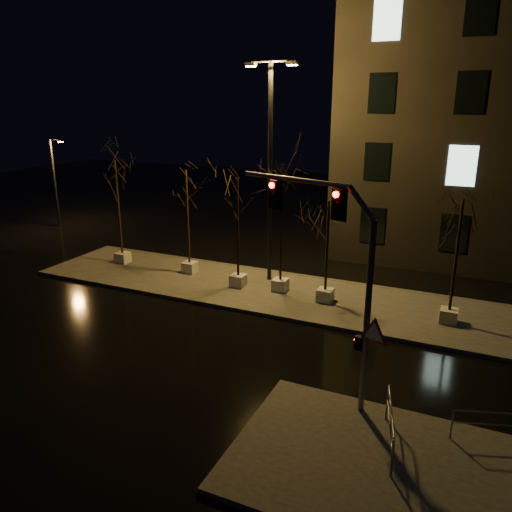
% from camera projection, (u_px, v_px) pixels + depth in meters
% --- Properties ---
extents(ground, '(90.00, 90.00, 0.00)m').
position_uv_depth(ground, '(188.00, 345.00, 18.02)').
color(ground, black).
rests_on(ground, ground).
extents(median, '(22.00, 5.00, 0.15)m').
position_uv_depth(median, '(256.00, 289.00, 23.21)').
color(median, '#3E3D38').
rests_on(median, ground).
extents(sidewalk_corner, '(7.00, 5.00, 0.15)m').
position_uv_depth(sidewalk_corner, '(377.00, 465.00, 11.99)').
color(sidewalk_corner, '#3E3D38').
rests_on(sidewalk_corner, ground).
extents(tree_0, '(1.80, 1.80, 5.58)m').
position_uv_depth(tree_0, '(117.00, 184.00, 25.50)').
color(tree_0, beige).
rests_on(tree_0, median).
extents(tree_1, '(1.80, 1.80, 5.29)m').
position_uv_depth(tree_1, '(187.00, 194.00, 24.01)').
color(tree_1, beige).
rests_on(tree_1, median).
extents(tree_2, '(1.80, 1.80, 5.21)m').
position_uv_depth(tree_2, '(237.00, 203.00, 22.19)').
color(tree_2, beige).
rests_on(tree_2, median).
extents(tree_3, '(1.80, 1.80, 5.87)m').
position_uv_depth(tree_3, '(282.00, 194.00, 21.48)').
color(tree_3, beige).
rests_on(tree_3, median).
extents(tree_4, '(1.80, 1.80, 4.53)m').
position_uv_depth(tree_4, '(328.00, 224.00, 20.59)').
color(tree_4, beige).
rests_on(tree_4, median).
extents(tree_5, '(1.80, 1.80, 5.02)m').
position_uv_depth(tree_5, '(460.00, 228.00, 18.41)').
color(tree_5, beige).
rests_on(tree_5, median).
extents(traffic_signal_mast, '(4.91, 1.69, 6.28)m').
position_uv_depth(traffic_signal_mast, '(337.00, 263.00, 13.47)').
color(traffic_signal_mast, slate).
rests_on(traffic_signal_mast, sidewalk_corner).
extents(streetlight_main, '(2.49, 0.41, 9.97)m').
position_uv_depth(streetlight_main, '(270.00, 160.00, 22.55)').
color(streetlight_main, black).
rests_on(streetlight_main, median).
extents(streetlight_far, '(1.18, 0.21, 6.02)m').
position_uv_depth(streetlight_far, '(55.00, 179.00, 34.09)').
color(streetlight_far, black).
rests_on(streetlight_far, ground).
extents(guard_rail_a, '(1.89, 0.66, 0.86)m').
position_uv_depth(guard_rail_a, '(492.00, 422.00, 12.57)').
color(guard_rail_a, slate).
rests_on(guard_rail_a, sidewalk_corner).
extents(guard_rail_b, '(0.56, 2.21, 1.07)m').
position_uv_depth(guard_rail_b, '(390.00, 422.00, 12.37)').
color(guard_rail_b, slate).
rests_on(guard_rail_b, sidewalk_corner).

